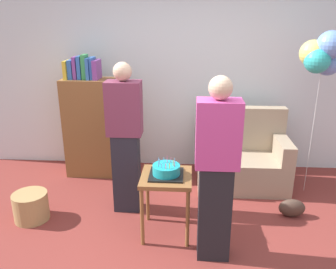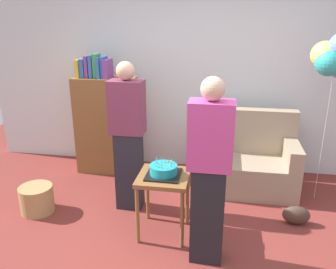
# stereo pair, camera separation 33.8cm
# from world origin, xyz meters

# --- Properties ---
(ground_plane) EXTENTS (8.00, 8.00, 0.00)m
(ground_plane) POSITION_xyz_m (0.00, 0.00, 0.00)
(ground_plane) COLOR maroon
(wall_back) EXTENTS (6.00, 0.10, 2.70)m
(wall_back) POSITION_xyz_m (0.00, 2.05, 1.35)
(wall_back) COLOR silver
(wall_back) RESTS_ON ground_plane
(couch) EXTENTS (1.10, 0.70, 0.96)m
(couch) POSITION_xyz_m (0.71, 1.45, 0.34)
(couch) COLOR gray
(couch) RESTS_ON ground_plane
(bookshelf) EXTENTS (0.80, 0.36, 1.60)m
(bookshelf) POSITION_xyz_m (-1.19, 1.64, 0.69)
(bookshelf) COLOR brown
(bookshelf) RESTS_ON ground_plane
(side_table) EXTENTS (0.48, 0.48, 0.63)m
(side_table) POSITION_xyz_m (-0.17, 0.32, 0.53)
(side_table) COLOR brown
(side_table) RESTS_ON ground_plane
(birthday_cake) EXTENTS (0.32, 0.32, 0.17)m
(birthday_cake) POSITION_xyz_m (-0.17, 0.32, 0.68)
(birthday_cake) COLOR black
(birthday_cake) RESTS_ON side_table
(person_blowing_candles) EXTENTS (0.36, 0.22, 1.63)m
(person_blowing_candles) POSITION_xyz_m (-0.63, 0.75, 0.83)
(person_blowing_candles) COLOR #23232D
(person_blowing_candles) RESTS_ON ground_plane
(person_holding_cake) EXTENTS (0.36, 0.22, 1.63)m
(person_holding_cake) POSITION_xyz_m (0.27, 0.01, 0.83)
(person_holding_cake) COLOR black
(person_holding_cake) RESTS_ON ground_plane
(wicker_basket) EXTENTS (0.36, 0.36, 0.30)m
(wicker_basket) POSITION_xyz_m (-1.61, 0.46, 0.15)
(wicker_basket) COLOR #A88451
(wicker_basket) RESTS_ON ground_plane
(handbag) EXTENTS (0.28, 0.14, 0.20)m
(handbag) POSITION_xyz_m (1.16, 0.70, 0.10)
(handbag) COLOR #473328
(handbag) RESTS_ON ground_plane
(balloon_bunch) EXTENTS (0.48, 0.41, 1.91)m
(balloon_bunch) POSITION_xyz_m (1.46, 1.27, 1.65)
(balloon_bunch) COLOR silver
(balloon_bunch) RESTS_ON ground_plane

